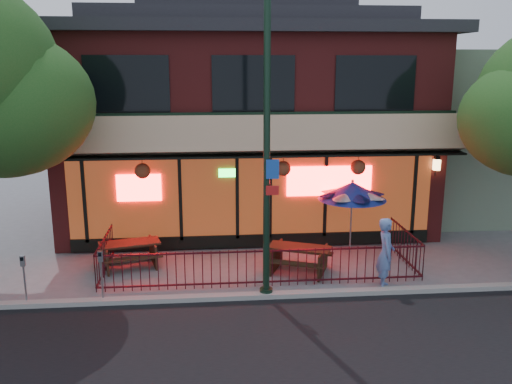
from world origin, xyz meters
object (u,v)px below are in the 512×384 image
pedestrian (386,253)px  picnic_table_right (299,255)px  picnic_table_left (130,250)px  patio_umbrella (352,191)px  parking_meter_near (101,268)px  parking_meter_far (24,272)px  street_light (267,170)px

pedestrian → picnic_table_right: bearing=68.4°
picnic_table_left → patio_umbrella: (6.42, 0.46, 1.48)m
parking_meter_near → patio_umbrella: bearing=22.5°
patio_umbrella → parking_meter_far: bearing=-161.8°
street_light → picnic_table_right: street_light is taller
picnic_table_right → picnic_table_left: bearing=170.1°
picnic_table_left → parking_meter_far: parking_meter_far is taller
picnic_table_left → street_light: bearing=-33.1°
parking_meter_near → picnic_table_left: bearing=82.0°
street_light → picnic_table_right: 3.26m
patio_umbrella → picnic_table_left: bearing=-175.9°
patio_umbrella → pedestrian: size_ratio=1.25×
picnic_table_left → patio_umbrella: size_ratio=0.84×
pedestrian → parking_meter_far: pedestrian is taller
parking_meter_far → patio_umbrella: bearing=18.2°
picnic_table_right → parking_meter_far: parking_meter_far is taller
patio_umbrella → pedestrian: bearing=-84.8°
patio_umbrella → parking_meter_far: 9.04m
street_light → parking_meter_far: street_light is taller
pedestrian → parking_meter_near: 6.98m
patio_umbrella → parking_meter_near: 7.38m
pedestrian → parking_meter_far: size_ratio=1.48×
picnic_table_right → parking_meter_far: bearing=-167.3°
street_light → pedestrian: size_ratio=3.83×
picnic_table_left → picnic_table_right: bearing=-9.9°
picnic_table_left → pedestrian: bearing=-17.2°
picnic_table_right → patio_umbrella: patio_umbrella is taller
parking_meter_near → parking_meter_far: 1.77m
street_light → parking_meter_near: street_light is taller
street_light → parking_meter_near: 4.53m
picnic_table_right → pedestrian: size_ratio=1.12×
pedestrian → picnic_table_left: bearing=83.4°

